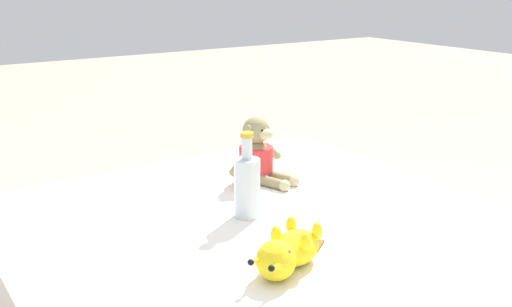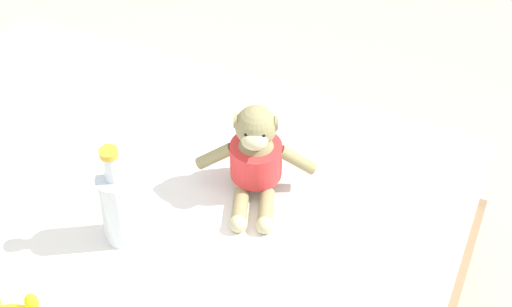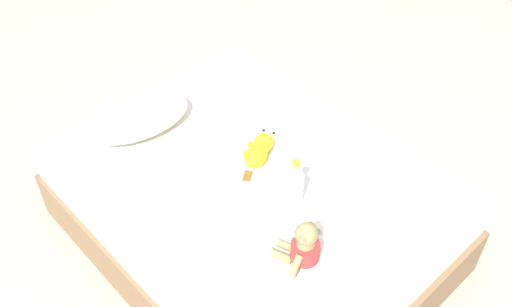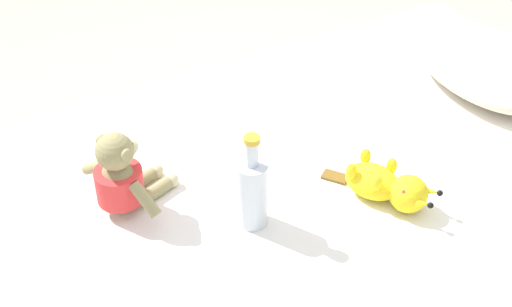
# 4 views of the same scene
# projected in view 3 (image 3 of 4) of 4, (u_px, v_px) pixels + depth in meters

# --- Properties ---
(ground_plane) EXTENTS (16.00, 16.00, 0.00)m
(ground_plane) POSITION_uv_depth(u_px,v_px,m) (251.00, 239.00, 3.11)
(ground_plane) COLOR #B7A893
(bed) EXTENTS (1.47, 1.93, 0.53)m
(bed) POSITION_uv_depth(u_px,v_px,m) (250.00, 208.00, 2.94)
(bed) COLOR #846647
(bed) RESTS_ON ground_plane
(pillow) EXTENTS (0.63, 0.44, 0.13)m
(pillow) POSITION_uv_depth(u_px,v_px,m) (138.00, 116.00, 2.98)
(pillow) COLOR beige
(pillow) RESTS_ON bed
(plush_monkey) EXTENTS (0.28, 0.25, 0.24)m
(plush_monkey) POSITION_uv_depth(u_px,v_px,m) (303.00, 247.00, 2.28)
(plush_monkey) COLOR #8E8456
(plush_monkey) RESTS_ON bed
(plush_yellow_creature) EXTENTS (0.32, 0.20, 0.10)m
(plush_yellow_creature) POSITION_uv_depth(u_px,v_px,m) (259.00, 150.00, 2.80)
(plush_yellow_creature) COLOR yellow
(plush_yellow_creature) RESTS_ON bed
(glass_bottle) EXTENTS (0.08, 0.08, 0.27)m
(glass_bottle) POSITION_uv_depth(u_px,v_px,m) (295.00, 188.00, 2.53)
(glass_bottle) COLOR silver
(glass_bottle) RESTS_ON bed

